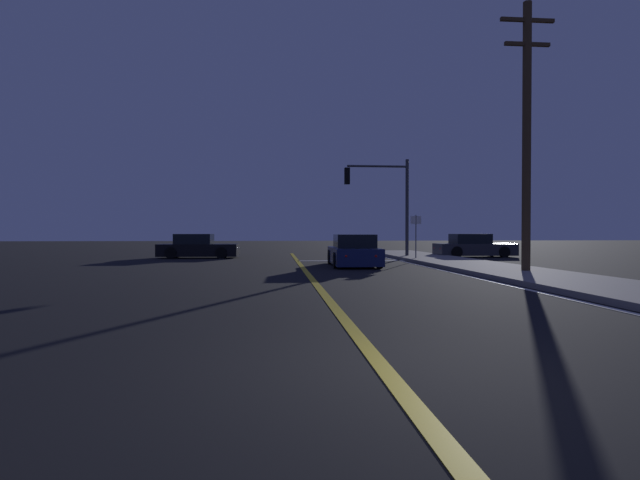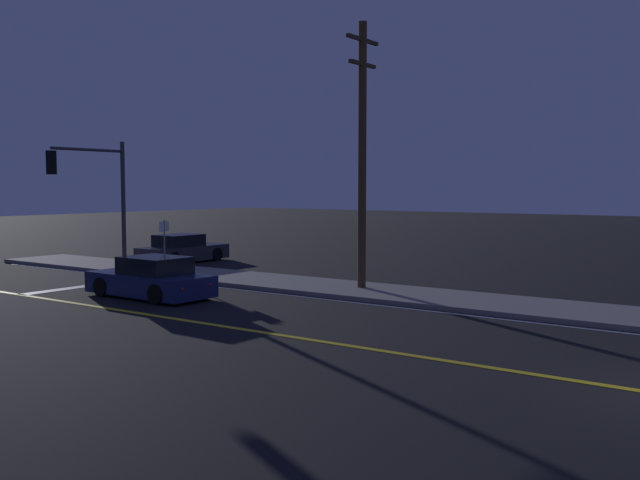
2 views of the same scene
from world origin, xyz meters
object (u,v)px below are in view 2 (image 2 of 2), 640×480
(car_far_approaching_navy, at_px, (151,280))
(utility_pole_right, at_px, (362,152))
(car_side_waiting_charcoal, at_px, (182,250))
(traffic_signal_near_right, at_px, (97,186))
(street_sign_corner, at_px, (164,239))

(car_far_approaching_navy, relative_size, utility_pole_right, 0.49)
(car_side_waiting_charcoal, height_order, traffic_signal_near_right, traffic_signal_near_right)
(car_far_approaching_navy, distance_m, traffic_signal_near_right, 7.40)
(car_side_waiting_charcoal, relative_size, traffic_signal_near_right, 0.83)
(car_far_approaching_navy, relative_size, car_side_waiting_charcoal, 0.99)
(car_side_waiting_charcoal, relative_size, street_sign_corner, 1.97)
(car_side_waiting_charcoal, distance_m, traffic_signal_near_right, 6.35)
(car_far_approaching_navy, bearing_deg, car_side_waiting_charcoal, 42.73)
(utility_pole_right, relative_size, street_sign_corner, 3.98)
(car_far_approaching_navy, bearing_deg, street_sign_corner, 44.34)
(car_far_approaching_navy, xyz_separation_m, street_sign_corner, (3.66, 3.40, 0.96))
(car_far_approaching_navy, distance_m, utility_pole_right, 8.20)
(utility_pole_right, bearing_deg, car_far_approaching_navy, 135.96)
(car_far_approaching_navy, bearing_deg, utility_pole_right, -42.52)
(utility_pole_right, height_order, street_sign_corner, utility_pole_right)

